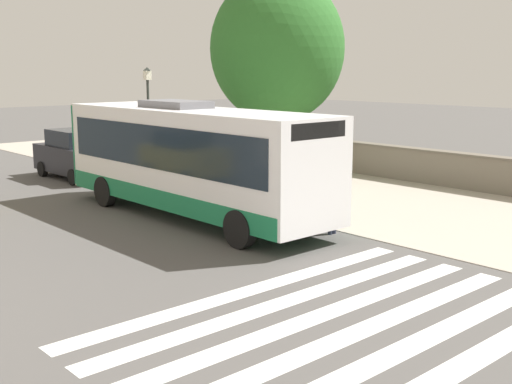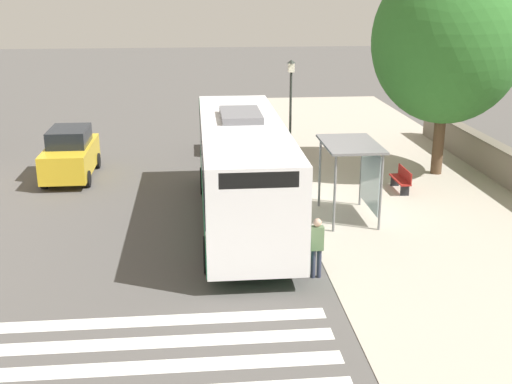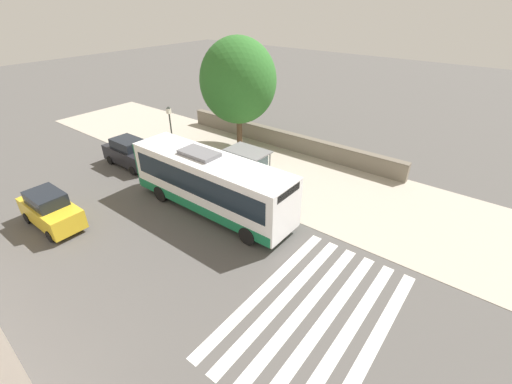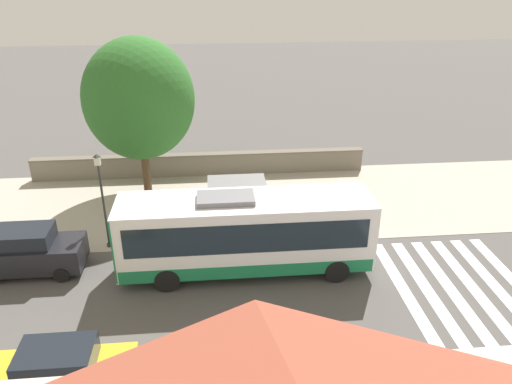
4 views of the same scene
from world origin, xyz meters
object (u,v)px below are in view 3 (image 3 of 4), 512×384
object	(u,v)px
pedestrian	(289,208)
street_lamp_near	(172,133)
parked_car_behind_bus	(130,153)
bench	(243,156)
shade_tree	(238,81)
bus	(211,182)
parked_car_far_lane	(50,210)
bus_shelter	(249,156)

from	to	relation	value
pedestrian	street_lamp_near	size ratio (longest dim) A/B	0.37
parked_car_behind_bus	bench	bearing A→B (deg)	131.30
pedestrian	bench	distance (m)	8.45
pedestrian	shade_tree	distance (m)	12.25
street_lamp_near	bench	bearing A→B (deg)	138.49
bus	parked_car_far_lane	size ratio (longest dim) A/B	2.51
bus	street_lamp_near	bearing A→B (deg)	-111.67
bus_shelter	bench	bearing A→B (deg)	-133.45
bench	parked_car_far_lane	xyz separation A→B (m)	(12.68, -3.04, 0.50)
shade_tree	pedestrian	bearing A→B (deg)	53.92
bus_shelter	street_lamp_near	distance (m)	6.14
bus_shelter	street_lamp_near	bearing A→B (deg)	-78.37
bus_shelter	parked_car_behind_bus	world-z (taller)	bus_shelter
pedestrian	shade_tree	bearing A→B (deg)	-126.08
bus	parked_car_behind_bus	bearing A→B (deg)	-94.48
pedestrian	parked_car_far_lane	bearing A→B (deg)	-51.36
bus	street_lamp_near	distance (m)	6.65
pedestrian	shade_tree	world-z (taller)	shade_tree
bus	shade_tree	distance (m)	10.34
bus	parked_car_behind_bus	xyz separation A→B (m)	(-0.71, -9.04, -0.85)
bus_shelter	bus	bearing A→B (deg)	2.14
bus	street_lamp_near	xyz separation A→B (m)	(-2.43, -6.13, 0.87)
bus	parked_car_far_lane	world-z (taller)	bus
shade_tree	parked_car_behind_bus	size ratio (longest dim) A/B	1.96
bus	parked_car_far_lane	distance (m)	8.77
street_lamp_near	parked_car_behind_bus	bearing A→B (deg)	-59.39
shade_tree	parked_car_far_lane	xyz separation A→B (m)	(14.84, -0.89, -4.39)
pedestrian	bench	bearing A→B (deg)	-122.81
pedestrian	bus	bearing A→B (deg)	-69.35
bench	shade_tree	xyz separation A→B (m)	(-2.17, -2.16, 4.89)
bus	pedestrian	distance (m)	4.67
bus	bench	world-z (taller)	bus
bus	pedestrian	world-z (taller)	bus
bus_shelter	parked_car_behind_bus	size ratio (longest dim) A/B	0.62
pedestrian	bench	size ratio (longest dim) A/B	1.10
shade_tree	street_lamp_near	bearing A→B (deg)	-11.14
parked_car_far_lane	bus	bearing A→B (deg)	137.98
pedestrian	parked_car_far_lane	distance (m)	12.98
bench	parked_car_behind_bus	size ratio (longest dim) A/B	0.35
parked_car_far_lane	street_lamp_near	bearing A→B (deg)	-178.20
bus	parked_car_behind_bus	distance (m)	9.11
parked_car_far_lane	parked_car_behind_bus	bearing A→B (deg)	-156.06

